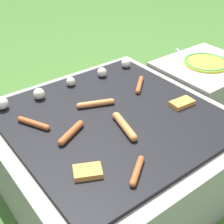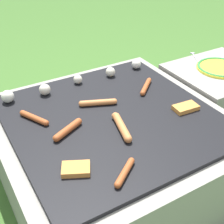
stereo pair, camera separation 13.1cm
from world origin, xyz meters
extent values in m
plane|color=#3D6628|center=(0.00, 0.00, 0.00)|extent=(14.00, 14.00, 0.00)
cube|color=gray|center=(0.00, 0.00, 0.17)|extent=(0.95, 0.95, 0.35)
cube|color=black|center=(0.00, 0.00, 0.36)|extent=(0.84, 0.84, 0.02)
cube|color=gray|center=(0.74, 0.09, 0.18)|extent=(0.50, 0.44, 0.37)
cylinder|color=#C6753D|center=(-0.01, 0.11, 0.38)|extent=(0.15, 0.08, 0.03)
sphere|color=#C6753D|center=(0.06, 0.08, 0.38)|extent=(0.03, 0.03, 0.03)
sphere|color=#C6753D|center=(-0.08, 0.13, 0.38)|extent=(0.03, 0.03, 0.03)
cylinder|color=#A34C23|center=(-0.14, -0.32, 0.38)|extent=(0.11, 0.09, 0.02)
sphere|color=#A34C23|center=(-0.09, -0.29, 0.38)|extent=(0.02, 0.02, 0.02)
sphere|color=#A34C23|center=(-0.19, -0.36, 0.38)|extent=(0.02, 0.02, 0.02)
cylinder|color=#C6753D|center=(-0.02, -0.10, 0.38)|extent=(0.07, 0.16, 0.03)
sphere|color=#C6753D|center=(0.00, -0.03, 0.38)|extent=(0.03, 0.03, 0.03)
sphere|color=#C6753D|center=(-0.04, -0.18, 0.38)|extent=(0.03, 0.03, 0.03)
cylinder|color=#A34C23|center=(-0.30, 0.14, 0.38)|extent=(0.08, 0.13, 0.02)
sphere|color=#A34C23|center=(-0.27, 0.08, 0.38)|extent=(0.02, 0.02, 0.02)
sphere|color=#A34C23|center=(-0.33, 0.20, 0.38)|extent=(0.02, 0.02, 0.02)
cylinder|color=#A34C23|center=(-0.21, -0.01, 0.38)|extent=(0.13, 0.08, 0.03)
sphere|color=#A34C23|center=(-0.15, 0.02, 0.38)|extent=(0.03, 0.03, 0.03)
sphere|color=#A34C23|center=(-0.27, -0.04, 0.38)|extent=(0.03, 0.03, 0.03)
cylinder|color=#A34C23|center=(0.26, 0.12, 0.38)|extent=(0.12, 0.11, 0.02)
sphere|color=#A34C23|center=(0.21, 0.07, 0.38)|extent=(0.02, 0.02, 0.02)
sphere|color=#A34C23|center=(0.32, 0.17, 0.38)|extent=(0.02, 0.02, 0.02)
cube|color=#D18438|center=(0.30, -0.12, 0.38)|extent=(0.11, 0.07, 0.02)
cube|color=#D18438|center=(-0.27, -0.22, 0.38)|extent=(0.11, 0.10, 0.02)
sphere|color=silver|center=(-0.35, 0.34, 0.39)|extent=(0.06, 0.06, 0.06)
sphere|color=beige|center=(-0.18, 0.32, 0.39)|extent=(0.05, 0.05, 0.05)
sphere|color=beige|center=(0.00, 0.34, 0.39)|extent=(0.04, 0.04, 0.04)
sphere|color=beige|center=(0.18, 0.32, 0.39)|extent=(0.05, 0.05, 0.05)
sphere|color=silver|center=(0.35, 0.33, 0.39)|extent=(0.05, 0.05, 0.05)
cylinder|color=yellow|center=(0.74, 0.09, 0.37)|extent=(0.25, 0.25, 0.01)
torus|color=#338C3F|center=(0.74, 0.09, 0.38)|extent=(0.24, 0.24, 0.01)
cylinder|color=silver|center=(0.71, 0.24, 0.37)|extent=(0.09, 0.17, 0.01)
cube|color=silver|center=(0.75, 0.32, 0.37)|extent=(0.02, 0.02, 0.01)
camera|label=1|loc=(-0.66, -0.87, 1.12)|focal=50.00mm
camera|label=2|loc=(-0.55, -0.94, 1.12)|focal=50.00mm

